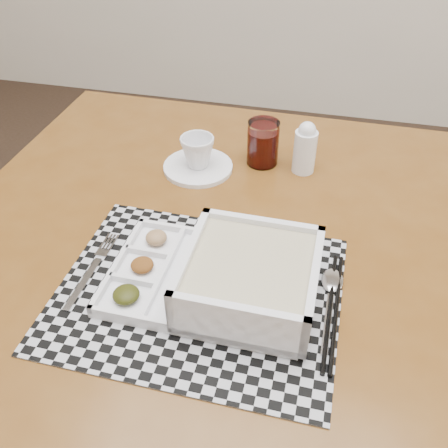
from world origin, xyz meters
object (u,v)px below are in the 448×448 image
(dining_table, at_px, (220,273))
(juice_glass, at_px, (263,145))
(serving_tray, at_px, (239,280))
(creamer_bottle, at_px, (305,148))
(cup, at_px, (197,152))

(dining_table, bearing_deg, juice_glass, 84.31)
(dining_table, relative_size, serving_tray, 3.16)
(creamer_bottle, bearing_deg, cup, -167.92)
(dining_table, bearing_deg, cup, 115.11)
(dining_table, height_order, cup, cup)
(dining_table, xyz_separation_m, cup, (-0.10, 0.22, 0.12))
(serving_tray, xyz_separation_m, cup, (-0.16, 0.34, 0.01))
(dining_table, xyz_separation_m, juice_glass, (0.03, 0.28, 0.13))
(cup, relative_size, creamer_bottle, 0.63)
(dining_table, distance_m, creamer_bottle, 0.32)
(serving_tray, distance_m, creamer_bottle, 0.39)
(dining_table, relative_size, cup, 14.51)
(dining_table, relative_size, juice_glass, 10.77)
(dining_table, height_order, creamer_bottle, creamer_bottle)
(cup, distance_m, juice_glass, 0.14)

